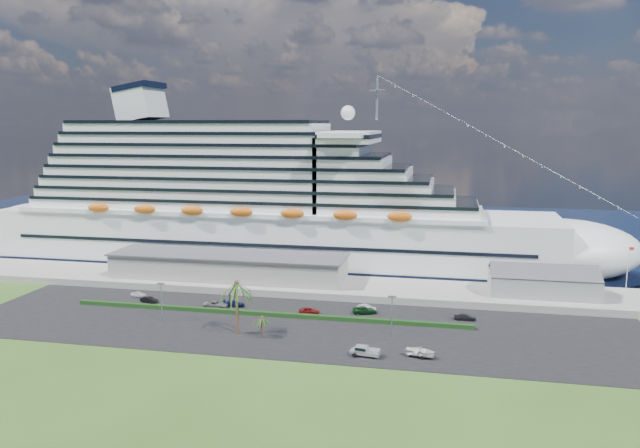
% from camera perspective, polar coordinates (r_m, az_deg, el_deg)
% --- Properties ---
extents(ground, '(420.00, 420.00, 0.00)m').
position_cam_1_polar(ground, '(119.65, -3.57, -10.93)').
color(ground, '#33551C').
rests_on(ground, ground).
extents(asphalt_lot, '(140.00, 38.00, 0.12)m').
position_cam_1_polar(asphalt_lot, '(129.67, -2.27, -9.28)').
color(asphalt_lot, black).
rests_on(asphalt_lot, ground).
extents(wharf, '(240.00, 20.00, 1.80)m').
position_cam_1_polar(wharf, '(156.54, 0.31, -5.70)').
color(wharf, gray).
rests_on(wharf, ground).
extents(water, '(420.00, 160.00, 0.02)m').
position_cam_1_polar(water, '(243.65, 4.53, -0.56)').
color(water, black).
rests_on(water, ground).
extents(cruise_ship, '(191.00, 38.00, 54.00)m').
position_cam_1_polar(cruise_ship, '(181.48, -4.84, 1.42)').
color(cruise_ship, silver).
rests_on(cruise_ship, ground).
extents(terminal_building, '(61.00, 15.00, 6.30)m').
position_cam_1_polar(terminal_building, '(162.24, -8.39, -3.77)').
color(terminal_building, gray).
rests_on(terminal_building, wharf).
extents(port_shed, '(24.00, 12.31, 7.37)m').
position_cam_1_polar(port_shed, '(154.30, 19.68, -5.13)').
color(port_shed, gray).
rests_on(port_shed, wharf).
extents(flagpole, '(1.08, 0.16, 12.00)m').
position_cam_1_polar(flagpole, '(157.02, 26.30, -3.86)').
color(flagpole, silver).
rests_on(flagpole, wharf).
extents(hedge, '(88.00, 1.10, 0.90)m').
position_cam_1_polar(hedge, '(136.15, -5.06, -8.18)').
color(hedge, black).
rests_on(hedge, asphalt_lot).
extents(lamp_post_left, '(1.60, 0.35, 8.27)m').
position_cam_1_polar(lamp_post_left, '(134.80, -14.31, -6.49)').
color(lamp_post_left, gray).
rests_on(lamp_post_left, asphalt_lot).
extents(lamp_post_right, '(1.60, 0.35, 8.27)m').
position_cam_1_polar(lamp_post_right, '(122.06, 6.60, -7.92)').
color(lamp_post_right, gray).
rests_on(lamp_post_right, asphalt_lot).
extents(palm_tall, '(8.82, 8.82, 11.13)m').
position_cam_1_polar(palm_tall, '(123.40, -7.63, -5.88)').
color(palm_tall, '#47301E').
rests_on(palm_tall, ground).
extents(palm_short, '(3.53, 3.53, 4.56)m').
position_cam_1_polar(palm_short, '(121.93, -5.34, -8.74)').
color(palm_short, '#47301E').
rests_on(palm_short, ground).
extents(parked_car_0, '(3.66, 1.52, 1.24)m').
position_cam_1_polar(parked_car_0, '(156.01, -16.25, -6.19)').
color(parked_car_0, white).
rests_on(parked_car_0, asphalt_lot).
extents(parked_car_1, '(4.56, 2.44, 1.43)m').
position_cam_1_polar(parked_car_1, '(150.39, -15.35, -6.69)').
color(parked_car_1, black).
rests_on(parked_car_1, asphalt_lot).
extents(parked_car_2, '(5.62, 2.85, 1.52)m').
position_cam_1_polar(parked_car_2, '(143.25, -9.50, -7.25)').
color(parked_car_2, gray).
rests_on(parked_car_2, asphalt_lot).
extents(parked_car_3, '(4.95, 2.33, 1.40)m').
position_cam_1_polar(parked_car_3, '(143.55, -7.87, -7.20)').
color(parked_car_3, '#11183E').
rests_on(parked_car_3, asphalt_lot).
extents(parked_car_4, '(4.61, 2.17, 1.52)m').
position_cam_1_polar(parked_car_4, '(136.58, -0.97, -7.95)').
color(parked_car_4, maroon).
rests_on(parked_car_4, asphalt_lot).
extents(parked_car_5, '(4.53, 2.62, 1.41)m').
position_cam_1_polar(parked_car_5, '(139.22, 4.23, -7.66)').
color(parked_car_5, '#AAACB1').
rests_on(parked_car_5, asphalt_lot).
extents(parked_car_6, '(5.78, 3.89, 1.47)m').
position_cam_1_polar(parked_car_6, '(137.40, 4.11, -7.87)').
color(parked_car_6, '#0D3714').
rests_on(parked_car_6, asphalt_lot).
extents(parked_car_7, '(4.60, 1.91, 1.33)m').
position_cam_1_polar(parked_car_7, '(136.22, 13.11, -8.28)').
color(parked_car_7, '#232429').
rests_on(parked_car_7, asphalt_lot).
extents(pickup_truck, '(5.47, 2.62, 1.85)m').
position_cam_1_polar(pickup_truck, '(113.36, 4.11, -11.49)').
color(pickup_truck, black).
rests_on(pickup_truck, asphalt_lot).
extents(boat_trailer, '(6.31, 4.64, 1.75)m').
position_cam_1_polar(boat_trailer, '(113.87, 9.14, -11.41)').
color(boat_trailer, gray).
rests_on(boat_trailer, asphalt_lot).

